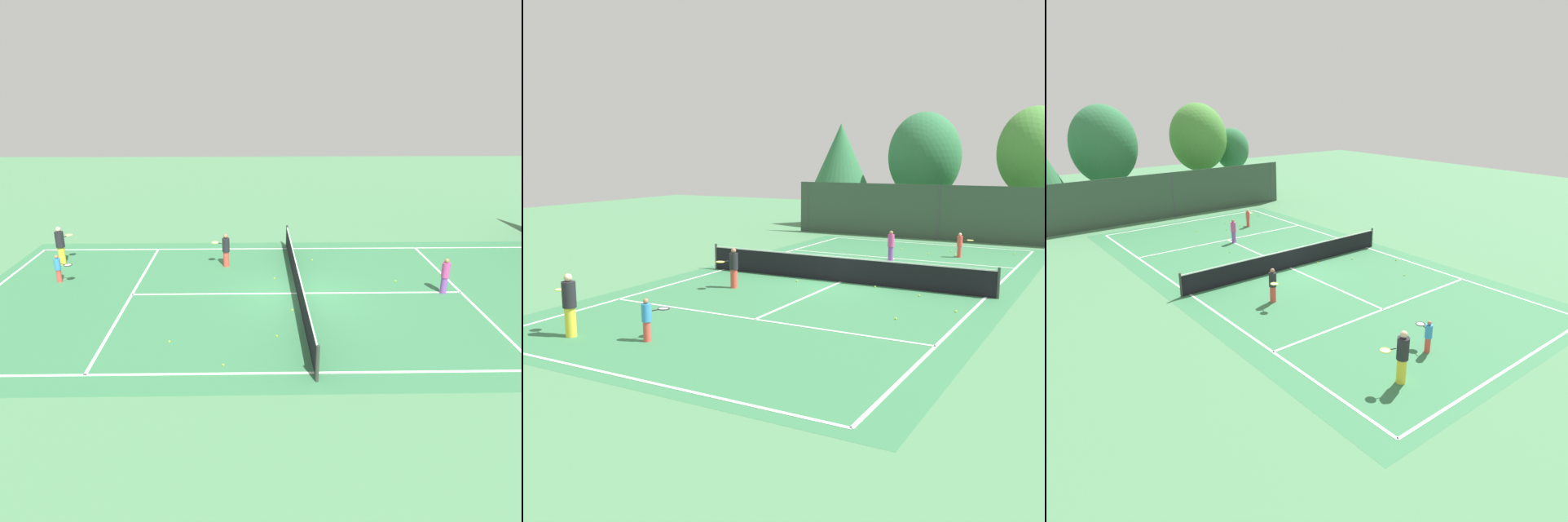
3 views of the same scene
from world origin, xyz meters
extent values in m
plane|color=#4C8456|center=(0.00, 0.00, 0.00)|extent=(80.00, 80.00, 0.00)
cube|color=#387A4C|center=(0.00, 0.00, 0.00)|extent=(13.00, 25.00, 0.00)
cube|color=white|center=(-5.50, 0.00, 0.01)|extent=(0.10, 24.00, 0.01)
cube|color=white|center=(5.50, 0.00, 0.01)|extent=(0.10, 24.00, 0.01)
cube|color=white|center=(0.00, -12.00, 0.01)|extent=(11.00, 0.10, 0.01)
cube|color=white|center=(0.00, 12.00, 0.01)|extent=(11.00, 0.10, 0.01)
cube|color=white|center=(0.00, -6.40, 0.01)|extent=(11.00, 0.10, 0.01)
cube|color=white|center=(0.00, 6.40, 0.01)|extent=(11.00, 0.10, 0.01)
cube|color=white|center=(0.00, 0.00, 0.01)|extent=(0.10, 12.80, 0.01)
cylinder|color=#333833|center=(-5.90, 0.00, 0.55)|extent=(0.10, 0.10, 1.10)
cylinder|color=#333833|center=(5.90, 0.00, 0.55)|extent=(0.10, 0.10, 1.10)
cube|color=black|center=(0.00, 0.00, 0.47)|extent=(11.80, 0.03, 0.95)
cube|color=white|center=(0.00, 0.00, 0.97)|extent=(11.80, 0.04, 0.05)
cube|color=#384C3D|center=(0.00, 14.00, 1.60)|extent=(18.00, 0.06, 3.20)
cylinder|color=#3F4447|center=(0.00, 14.00, 1.60)|extent=(0.12, 0.12, 3.20)
cylinder|color=#3F4447|center=(8.50, 14.00, 1.60)|extent=(0.12, 0.12, 3.20)
cylinder|color=brown|center=(4.51, 18.57, 1.52)|extent=(0.41, 0.41, 3.04)
ellipsoid|color=#4C8E3D|center=(4.51, 18.57, 5.07)|extent=(4.53, 4.88, 5.43)
cylinder|color=brown|center=(-2.65, 19.78, 1.30)|extent=(0.47, 0.47, 2.59)
ellipsoid|color=#337547|center=(-2.65, 19.78, 4.80)|extent=(4.91, 4.32, 5.89)
cylinder|color=brown|center=(7.93, 19.10, 1.28)|extent=(0.44, 0.44, 2.55)
ellipsoid|color=#337547|center=(7.93, 19.10, 3.89)|extent=(2.98, 2.73, 3.58)
cylinder|color=purple|center=(0.04, 5.68, 0.33)|extent=(0.24, 0.24, 0.66)
cylinder|color=#D14799|center=(0.04, 5.68, 0.95)|extent=(0.30, 0.30, 0.58)
sphere|color=#A37556|center=(0.04, 5.68, 1.33)|extent=(0.18, 0.18, 0.18)
cylinder|color=#E54C3F|center=(-1.35, -9.67, 0.27)|extent=(0.20, 0.20, 0.55)
cylinder|color=#388CD8|center=(-1.35, -9.67, 0.78)|extent=(0.25, 0.25, 0.48)
sphere|color=#A37556|center=(-1.35, -9.67, 1.10)|extent=(0.15, 0.15, 0.15)
cylinder|color=black|center=(-1.26, -9.42, 0.81)|extent=(0.10, 0.20, 0.03)
torus|color=black|center=(-1.17, -9.18, 0.81)|extent=(0.42, 0.42, 0.03)
cylinder|color=silver|center=(-1.17, -9.18, 0.81)|extent=(0.35, 0.35, 0.00)
cylinder|color=#E54C3F|center=(2.62, 8.23, 0.28)|extent=(0.20, 0.20, 0.56)
cylinder|color=#E54C3F|center=(2.62, 8.23, 0.80)|extent=(0.26, 0.26, 0.49)
sphere|color=beige|center=(2.62, 8.23, 1.12)|extent=(0.15, 0.15, 0.15)
cylinder|color=black|center=(2.84, 8.40, 0.83)|extent=(0.17, 0.15, 0.03)
torus|color=yellow|center=(3.03, 8.56, 0.83)|extent=(0.46, 0.46, 0.03)
cylinder|color=silver|center=(3.03, 8.56, 0.83)|extent=(0.39, 0.39, 0.00)
cylinder|color=#E54C3F|center=(-3.06, -2.91, 0.35)|extent=(0.26, 0.26, 0.70)
cylinder|color=#232328|center=(-3.06, -2.91, 1.01)|extent=(0.32, 0.32, 0.61)
sphere|color=#A37556|center=(-3.06, -2.91, 1.41)|extent=(0.19, 0.19, 0.19)
cylinder|color=black|center=(-3.21, -3.18, 1.04)|extent=(0.12, 0.19, 0.03)
torus|color=yellow|center=(-3.32, -3.40, 1.04)|extent=(0.45, 0.45, 0.03)
cylinder|color=silver|center=(-3.32, -3.40, 1.04)|extent=(0.37, 0.37, 0.00)
cylinder|color=yellow|center=(-3.47, -10.33, 0.41)|extent=(0.30, 0.30, 0.82)
cylinder|color=#232328|center=(-3.47, -10.33, 1.17)|extent=(0.37, 0.37, 0.71)
sphere|color=beige|center=(-3.47, -10.33, 1.64)|extent=(0.22, 0.22, 0.22)
cylinder|color=black|center=(-3.78, -10.21, 1.21)|extent=(0.20, 0.10, 0.03)
torus|color=yellow|center=(-4.02, -10.12, 1.21)|extent=(0.43, 0.43, 0.03)
cylinder|color=silver|center=(-4.02, -10.12, 1.21)|extent=(0.36, 0.36, 0.00)
sphere|color=#CCE533|center=(-1.12, 4.16, 0.03)|extent=(0.07, 0.07, 0.07)
sphere|color=#CCE533|center=(1.06, 8.38, 0.03)|extent=(0.07, 0.07, 0.07)
sphere|color=#CCE533|center=(1.54, -0.32, 0.03)|extent=(0.07, 0.07, 0.07)
sphere|color=#CCE533|center=(2.31, 8.76, 0.03)|extent=(0.07, 0.07, 0.07)
sphere|color=#CCE533|center=(5.09, -2.58, 0.03)|extent=(0.07, 0.07, 0.07)
sphere|color=#CCE533|center=(-0.62, 9.27, 0.03)|extent=(0.07, 0.07, 0.07)
sphere|color=#CCE533|center=(4.84, 10.37, 0.03)|extent=(0.07, 0.07, 0.07)
sphere|color=#CCE533|center=(3.72, -4.35, 0.03)|extent=(0.07, 0.07, 0.07)
sphere|color=#CCE533|center=(-1.50, -0.82, 0.03)|extent=(0.07, 0.07, 0.07)
sphere|color=#CCE533|center=(3.43, -0.96, 0.03)|extent=(0.07, 0.07, 0.07)
sphere|color=#CCE533|center=(1.84, 9.86, 0.03)|extent=(0.07, 0.07, 0.07)
sphere|color=#CCE533|center=(-3.76, 1.02, 0.03)|extent=(0.07, 0.07, 0.07)
camera|label=1|loc=(16.88, -1.71, 7.46)|focal=32.69mm
camera|label=2|loc=(9.54, -21.84, 4.89)|focal=42.74mm
camera|label=3|loc=(-13.55, -18.37, 8.30)|focal=32.83mm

